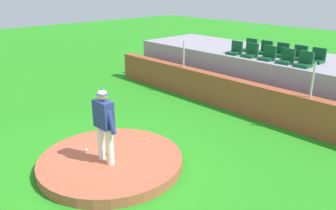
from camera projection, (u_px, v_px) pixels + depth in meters
ground_plane at (111, 166)px, 8.47m from camera, size 60.00×60.00×0.00m
pitchers_mound at (111, 162)px, 8.43m from camera, size 3.54×3.54×0.25m
pitcher at (104, 120)px, 7.84m from camera, size 0.84×0.29×1.83m
baseball at (86, 150)px, 8.67m from camera, size 0.07×0.07×0.07m
fielding_glove at (106, 152)px, 8.54m from camera, size 0.33×0.25×0.11m
brick_barrier at (244, 97)px, 11.77m from camera, size 13.44×0.40×1.13m
fence_post_left at (184, 54)px, 13.45m from camera, size 0.06×0.06×1.05m
fence_post_right at (313, 80)px, 9.81m from camera, size 0.06×0.06×1.05m
bleacher_platform at (281, 77)px, 13.21m from camera, size 12.84×3.38×1.69m
stadium_chair_0 at (235, 50)px, 13.12m from camera, size 0.48×0.44×0.50m
stadium_chair_1 at (251, 53)px, 12.65m from camera, size 0.48×0.44×0.50m
stadium_chair_2 at (268, 55)px, 12.15m from camera, size 0.48×0.44×0.50m
stadium_chair_3 at (286, 59)px, 11.64m from camera, size 0.48×0.44×0.50m
stadium_chair_4 at (304, 62)px, 11.16m from camera, size 0.48×0.44×0.50m
stadium_chair_5 at (250, 47)px, 13.68m from camera, size 0.48×0.44×0.50m
stadium_chair_6 at (265, 50)px, 13.18m from camera, size 0.48×0.44×0.50m
stadium_chair_7 at (281, 52)px, 12.70m from camera, size 0.48×0.44×0.50m
stadium_chair_8 at (299, 55)px, 12.20m from camera, size 0.48×0.44×0.50m
stadium_chair_9 at (317, 58)px, 11.74m from camera, size 0.48×0.44×0.50m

